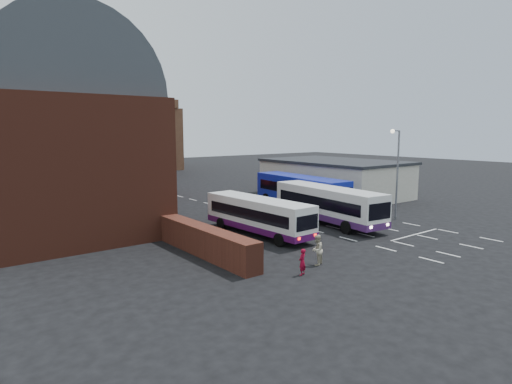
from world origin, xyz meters
TOP-DOWN VIEW (x-y plane):
  - ground at (0.00, 0.00)m, footprint 180.00×180.00m
  - railway_station at (-15.50, 21.00)m, footprint 12.00×28.00m
  - forecourt_wall at (-10.20, 2.00)m, footprint 1.20×10.00m
  - cream_building at (15.00, 14.00)m, footprint 10.40×16.40m
  - brick_terrace at (-6.00, 46.00)m, footprint 22.00×10.00m
  - castle_keep at (6.00, 66.00)m, footprint 22.00×22.00m
  - bus_white_outbound at (-4.23, 4.32)m, footprint 2.82×10.08m
  - bus_white_inbound at (2.73, 3.73)m, footprint 3.71×11.41m
  - bus_blue at (6.00, 10.40)m, footprint 3.70×11.93m
  - bus_red_double at (-1.68, 29.89)m, footprint 3.86×11.56m
  - street_lamp at (8.33, 1.09)m, footprint 1.58×0.49m
  - pedestrian_red at (-8.01, -4.34)m, footprint 0.61×0.50m
  - pedestrian_beige at (-6.11, -3.60)m, footprint 1.07×0.98m

SIDE VIEW (x-z plane):
  - ground at x=0.00m, z-range 0.00..0.00m
  - pedestrian_red at x=-8.01m, z-range 0.00..1.45m
  - pedestrian_beige at x=-6.11m, z-range 0.00..1.79m
  - forecourt_wall at x=-10.20m, z-range 0.00..1.80m
  - bus_white_outbound at x=-4.23m, z-range 0.25..2.97m
  - bus_white_inbound at x=2.73m, z-range 0.28..3.33m
  - bus_blue at x=6.00m, z-range 0.29..3.49m
  - cream_building at x=15.00m, z-range 0.03..4.28m
  - bus_red_double at x=-1.68m, z-range 0.14..4.68m
  - street_lamp at x=8.33m, z-range 0.81..8.66m
  - brick_terrace at x=-6.00m, z-range 0.00..11.00m
  - castle_keep at x=6.00m, z-range 0.00..12.00m
  - railway_station at x=-15.50m, z-range -0.36..15.64m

